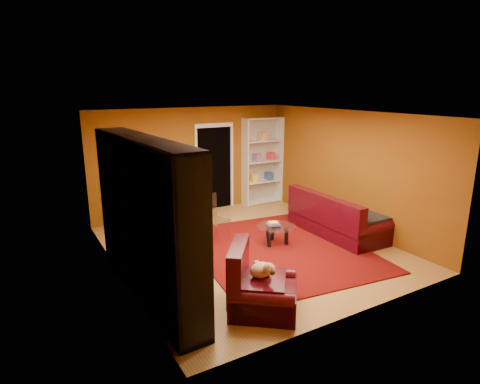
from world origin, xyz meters
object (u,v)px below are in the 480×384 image
christmas_tree (148,191)px  gift_box_teal (150,218)px  white_bookshelf (262,161)px  coffee_table (276,235)px  media_unit (146,220)px  armchair (264,284)px  acrylic_chair (216,221)px  dog (261,270)px  rug (278,249)px  sofa (338,213)px  gift_box_green (200,221)px

christmas_tree → gift_box_teal: 0.70m
white_bookshelf → coffee_table: bearing=-116.5°
media_unit → white_bookshelf: bearing=35.7°
gift_box_teal → coffee_table: 3.00m
armchair → acrylic_chair: 2.76m
media_unit → dog: 1.80m
armchair → acrylic_chair: acrylic_chair is taller
media_unit → white_bookshelf: size_ratio=1.33×
rug → gift_box_teal: 3.14m
gift_box_teal → white_bookshelf: 3.40m
dog → acrylic_chair: bearing=24.7°
rug → sofa: size_ratio=1.68×
gift_box_green → white_bookshelf: 2.64m
sofa → gift_box_green: bearing=50.7°
rug → acrylic_chair: acrylic_chair is taller
christmas_tree → sofa: (3.35, -2.42, -0.39)m
christmas_tree → white_bookshelf: white_bookshelf is taller
media_unit → white_bookshelf: media_unit is taller
sofa → coffee_table: sofa is taller
gift_box_teal → coffee_table: bearing=-52.4°
coffee_table → sofa: bearing=-6.2°
white_bookshelf → dog: white_bookshelf is taller
dog → acrylic_chair: acrylic_chair is taller
sofa → coffee_table: bearing=84.3°
acrylic_chair → rug: bearing=-72.3°
gift_box_green → acrylic_chair: bearing=-95.0°
rug → media_unit: media_unit is taller
media_unit → dog: (1.26, -1.13, -0.62)m
rug → gift_box_green: (-0.75, 2.01, 0.11)m
dog → sofa: bearing=-23.1°
media_unit → armchair: (1.27, -1.20, -0.81)m
gift_box_green → white_bookshelf: bearing=21.7°
armchair → sofa: size_ratio=0.46×
christmas_tree → dog: bearing=-85.6°
gift_box_teal → acrylic_chair: 1.84m
christmas_tree → armchair: size_ratio=1.76×
rug → sofa: bearing=2.7°
gift_box_teal → coffee_table: coffee_table is taller
rug → gift_box_teal: bearing=123.6°
acrylic_chair → christmas_tree: bearing=101.3°
dog → acrylic_chair: size_ratio=0.46×
media_unit → acrylic_chair: media_unit is taller
white_bookshelf → media_unit: bearing=-140.1°
gift_box_teal → armchair: size_ratio=0.33×
media_unit → coffee_table: (2.81, 0.70, -1.00)m
dog → white_bookshelf: bearing=4.7°
white_bookshelf → sofa: white_bookshelf is taller
christmas_tree → acrylic_chair: christmas_tree is taller
rug → media_unit: (-2.72, -0.47, 1.19)m
armchair → sofa: bearing=-22.0°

